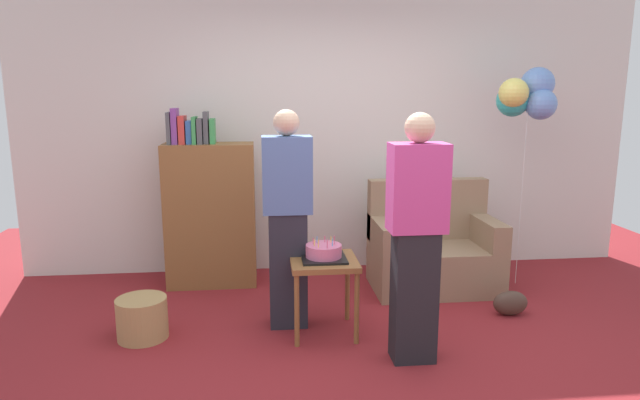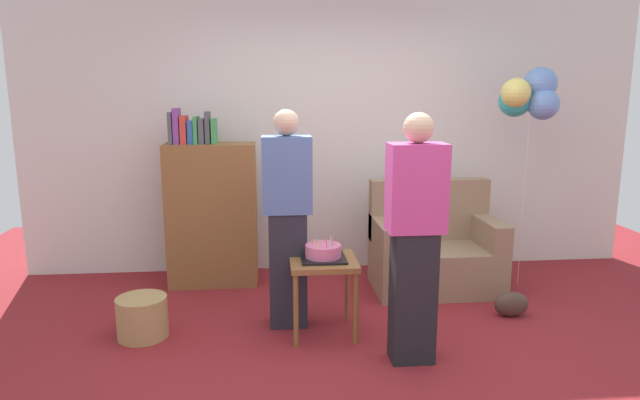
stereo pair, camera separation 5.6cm
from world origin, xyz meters
The scene contains 11 objects.
ground_plane centered at (0.00, 0.00, 0.00)m, with size 8.00×8.00×0.00m, color maroon.
wall_back centered at (0.00, 2.05, 1.35)m, with size 6.00×0.10×2.70m, color silver.
couch centered at (0.83, 1.33, 0.34)m, with size 1.10×0.70×0.96m.
bookshelf centered at (-1.17, 1.62, 0.68)m, with size 0.80×0.36×1.61m.
side_table centered at (-0.26, 0.46, 0.48)m, with size 0.48×0.48×0.56m.
birthday_cake centered at (-0.26, 0.46, 0.61)m, with size 0.32×0.32×0.17m.
person_blowing_candles centered at (-0.51, 0.63, 0.83)m, with size 0.36×0.22×1.63m.
person_holding_cake centered at (0.28, -0.01, 0.83)m, with size 0.36×0.22×1.63m.
wicker_basket centered at (-1.57, 0.50, 0.15)m, with size 0.36×0.36×0.30m, color #A88451.
handbag centered at (1.25, 0.62, 0.10)m, with size 0.28×0.14×0.20m, color #473328.
balloon_bunch centered at (1.64, 1.37, 1.72)m, with size 0.52×0.38×1.97m.
Camera 2 is at (-0.63, -3.32, 1.75)m, focal length 30.76 mm.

